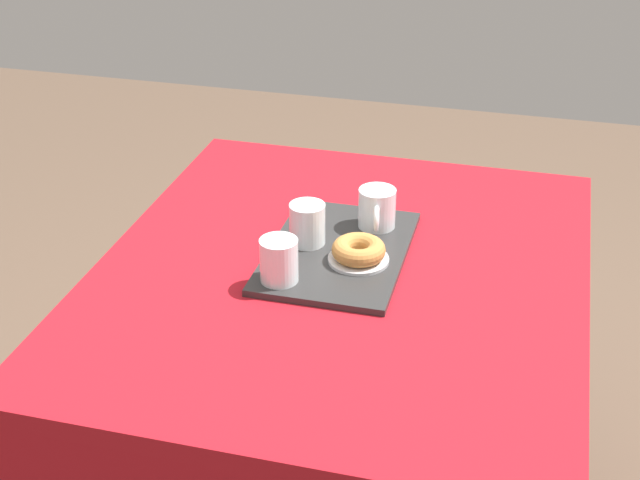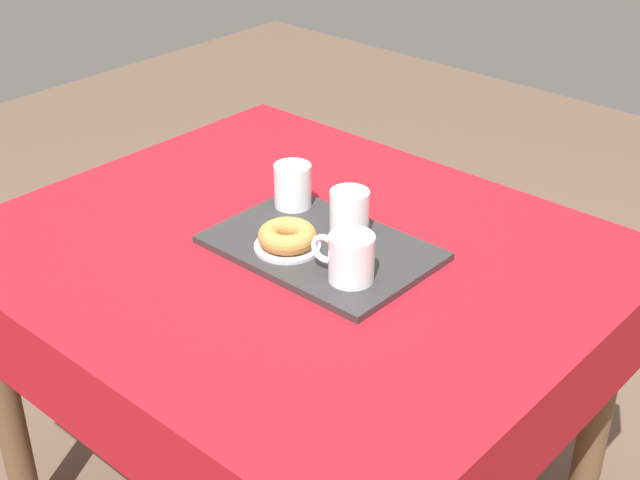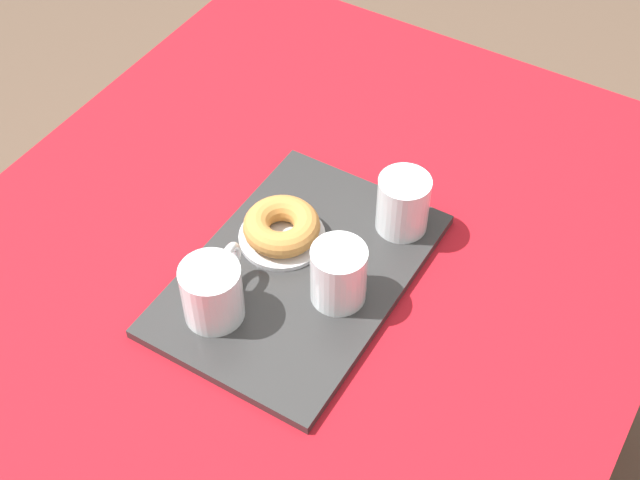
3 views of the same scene
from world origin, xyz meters
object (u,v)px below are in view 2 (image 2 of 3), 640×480
object	(u,v)px
water_glass_far	(349,215)
sugar_donut_left	(287,236)
tea_mug_left	(350,259)
serving_tray	(321,248)
dining_table	(296,291)
water_glass_near	(293,187)
donut_plate_left	(287,246)

from	to	relation	value
water_glass_far	sugar_donut_left	bearing A→B (deg)	-111.78
tea_mug_left	serving_tray	bearing A→B (deg)	154.26
dining_table	water_glass_near	size ratio (longest dim) A/B	12.99
water_glass_near	donut_plate_left	bearing A→B (deg)	-50.18
tea_mug_left	water_glass_near	distance (m)	0.30
dining_table	donut_plate_left	bearing A→B (deg)	-70.20
sugar_donut_left	serving_tray	bearing A→B (deg)	53.88
donut_plate_left	sugar_donut_left	distance (m)	0.02
water_glass_near	dining_table	bearing A→B (deg)	-45.31
water_glass_near	water_glass_far	bearing A→B (deg)	-4.62
water_glass_far	donut_plate_left	world-z (taller)	water_glass_far
dining_table	water_glass_near	xyz separation A→B (m)	(-0.10, 0.10, 0.16)
dining_table	water_glass_far	bearing A→B (deg)	55.56
water_glass_far	water_glass_near	bearing A→B (deg)	175.38
dining_table	serving_tray	bearing A→B (deg)	20.87
sugar_donut_left	donut_plate_left	bearing A→B (deg)	0.00
dining_table	tea_mug_left	xyz separation A→B (m)	(0.17, -0.04, 0.16)
water_glass_near	donut_plate_left	size ratio (longest dim) A/B	0.71
water_glass_near	donut_plate_left	world-z (taller)	water_glass_near
serving_tray	donut_plate_left	world-z (taller)	donut_plate_left
tea_mug_left	water_glass_far	size ratio (longest dim) A/B	1.38
tea_mug_left	sugar_donut_left	size ratio (longest dim) A/B	1.11
water_glass_near	sugar_donut_left	xyz separation A→B (m)	(0.11, -0.13, -0.01)
dining_table	water_glass_far	size ratio (longest dim) A/B	12.99
dining_table	tea_mug_left	bearing A→B (deg)	-12.75
serving_tray	tea_mug_left	size ratio (longest dim) A/B	3.36
dining_table	water_glass_near	bearing A→B (deg)	134.69
water_glass_far	tea_mug_left	bearing A→B (deg)	-49.30
serving_tray	donut_plate_left	xyz separation A→B (m)	(-0.04, -0.05, 0.01)
tea_mug_left	donut_plate_left	size ratio (longest dim) A/B	0.98
tea_mug_left	sugar_donut_left	xyz separation A→B (m)	(-0.16, 0.01, -0.01)
serving_tray	dining_table	bearing A→B (deg)	-159.13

